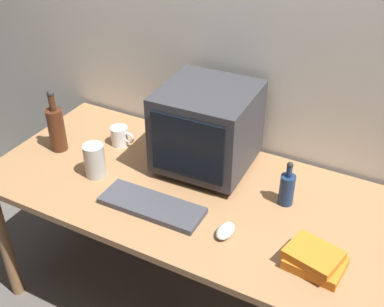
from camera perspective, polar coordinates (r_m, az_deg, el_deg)
The scene contains 11 objects.
ground_plane at distance 2.54m, azimuth 0.00°, elevation -17.12°, with size 6.00×6.00×0.00m, color #56514C.
back_wall at distance 2.14m, azimuth 5.99°, elevation 14.02°, with size 4.00×0.08×2.50m, color silver.
desk at distance 2.08m, azimuth 0.00°, elevation -5.87°, with size 1.76×0.81×0.72m.
crt_monitor at distance 2.07m, azimuth 1.78°, elevation 2.99°, with size 0.39×0.40×0.37m.
keyboard at distance 1.94m, azimuth -4.71°, elevation -6.07°, with size 0.42×0.15×0.02m, color #3F3F47.
computer_mouse at distance 1.82m, azimuth 3.91°, elevation -8.98°, with size 0.06×0.10×0.04m, color beige.
bottle_tall at distance 2.31m, azimuth -15.52°, elevation 2.90°, with size 0.08×0.08×0.30m.
bottle_short at distance 1.95m, azimuth 11.01°, elevation -3.99°, with size 0.06×0.06×0.20m.
book_stack at distance 1.74m, azimuth 14.07°, elevation -11.88°, with size 0.21×0.18×0.07m.
mug at distance 2.32m, azimuth -8.38°, elevation 2.04°, with size 0.12×0.08×0.09m.
metal_canister at distance 2.11m, azimuth -11.28°, elevation -0.80°, with size 0.09×0.09×0.15m, color #B7B2A8.
Camera 1 is at (0.75, -1.41, 1.97)m, focal length 45.77 mm.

